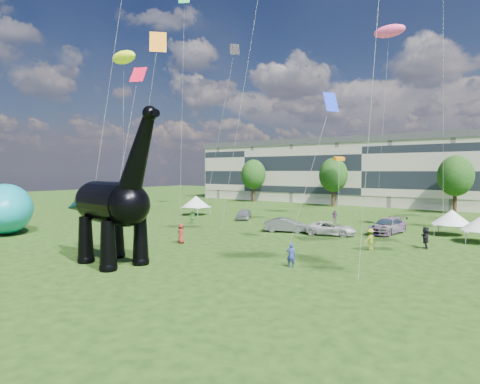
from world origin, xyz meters
The scene contains 14 objects.
ground centered at (0.00, 0.00, 0.00)m, with size 220.00×220.00×0.00m, color #16330C.
terrace_row centered at (-8.00, 62.00, 6.00)m, with size 78.00×11.00×12.00m, color beige.
tree_far_left centered at (-30.00, 53.00, 6.29)m, with size 5.20×5.20×9.44m.
tree_mid_left centered at (-12.00, 53.00, 6.29)m, with size 5.20×5.20×9.44m.
tree_mid_right centered at (8.00, 53.00, 6.29)m, with size 5.20×5.20×9.44m.
dinosaur_sculpture centered at (-5.72, 1.28, 4.14)m, with size 13.47×4.16×10.96m.
car_silver centered at (-13.18, 27.34, 0.72)m, with size 1.70×4.23×1.44m, color silver.
car_grey centered at (-2.96, 21.23, 0.75)m, with size 1.58×4.53×1.49m, color slate.
car_white centered at (1.77, 22.28, 0.70)m, with size 2.31×5.01×1.39m, color silver.
car_dark centered at (6.04, 26.77, 0.81)m, with size 2.27×5.59×1.62m, color #595960.
gazebo_near centered at (11.55, 29.69, 1.84)m, with size 3.97×3.97×2.63m.
gazebo_left centered at (-22.00, 27.24, 2.00)m, with size 4.48×4.48×2.85m.
inflatable_teal centered at (-25.54, 2.46, 2.61)m, with size 8.36×5.23×5.23m, color #0E99A9.
visitors centered at (-0.17, 16.21, 0.87)m, with size 48.79×47.44×1.87m.
Camera 1 is at (19.16, -15.60, 6.59)m, focal length 30.00 mm.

